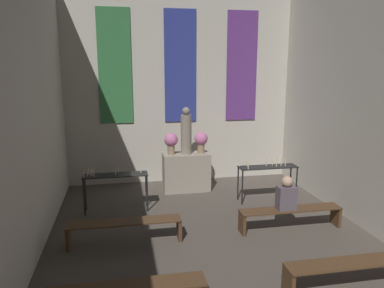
{
  "coord_description": "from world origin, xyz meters",
  "views": [
    {
      "loc": [
        -1.61,
        1.33,
        3.23
      ],
      "look_at": [
        0.0,
        9.77,
        1.4
      ],
      "focal_mm": 35.0,
      "sensor_mm": 36.0,
      "label": 1
    }
  ],
  "objects_px": {
    "altar": "(186,172)",
    "pew_third_right": "(353,269)",
    "flower_vase_right": "(201,140)",
    "candle_rack_right": "(268,171)",
    "pew_back_right": "(290,214)",
    "pew_back_left": "(125,227)",
    "flower_vase_left": "(171,141)",
    "statue": "(186,132)",
    "candle_rack_left": "(115,180)",
    "person_seated": "(286,195)"
  },
  "relations": [
    {
      "from": "candle_rack_right",
      "to": "pew_back_right",
      "type": "bearing_deg",
      "value": -95.76
    },
    {
      "from": "statue",
      "to": "pew_back_right",
      "type": "xyz_separation_m",
      "value": [
        1.62,
        -2.75,
        -1.22
      ]
    },
    {
      "from": "candle_rack_left",
      "to": "person_seated",
      "type": "height_order",
      "value": "person_seated"
    },
    {
      "from": "statue",
      "to": "candle_rack_right",
      "type": "distance_m",
      "value": 2.25
    },
    {
      "from": "flower_vase_left",
      "to": "person_seated",
      "type": "relative_size",
      "value": 0.82
    },
    {
      "from": "pew_third_right",
      "to": "pew_back_left",
      "type": "bearing_deg",
      "value": 147.43
    },
    {
      "from": "statue",
      "to": "flower_vase_right",
      "type": "xyz_separation_m",
      "value": [
        0.39,
        0.0,
        -0.22
      ]
    },
    {
      "from": "pew_back_left",
      "to": "person_seated",
      "type": "distance_m",
      "value": 3.16
    },
    {
      "from": "altar",
      "to": "flower_vase_right",
      "type": "xyz_separation_m",
      "value": [
        0.39,
        -0.0,
        0.83
      ]
    },
    {
      "from": "statue",
      "to": "pew_back_left",
      "type": "height_order",
      "value": "statue"
    },
    {
      "from": "statue",
      "to": "flower_vase_right",
      "type": "relative_size",
      "value": 2.17
    },
    {
      "from": "altar",
      "to": "statue",
      "type": "height_order",
      "value": "statue"
    },
    {
      "from": "statue",
      "to": "pew_third_right",
      "type": "xyz_separation_m",
      "value": [
        1.62,
        -4.82,
        -1.22
      ]
    },
    {
      "from": "altar",
      "to": "flower_vase_right",
      "type": "distance_m",
      "value": 0.91
    },
    {
      "from": "candle_rack_left",
      "to": "pew_back_right",
      "type": "bearing_deg",
      "value": -25.61
    },
    {
      "from": "altar",
      "to": "statue",
      "type": "xyz_separation_m",
      "value": [
        0.0,
        -0.0,
        1.05
      ]
    },
    {
      "from": "altar",
      "to": "pew_back_left",
      "type": "bearing_deg",
      "value": -120.53
    },
    {
      "from": "candle_rack_left",
      "to": "candle_rack_right",
      "type": "bearing_deg",
      "value": 0.01
    },
    {
      "from": "candle_rack_left",
      "to": "person_seated",
      "type": "bearing_deg",
      "value": -26.34
    },
    {
      "from": "pew_back_right",
      "to": "candle_rack_left",
      "type": "bearing_deg",
      "value": 154.39
    },
    {
      "from": "candle_rack_right",
      "to": "pew_back_right",
      "type": "distance_m",
      "value": 1.7
    },
    {
      "from": "flower_vase_left",
      "to": "person_seated",
      "type": "xyz_separation_m",
      "value": [
        1.9,
        -2.75,
        -0.59
      ]
    },
    {
      "from": "pew_third_right",
      "to": "person_seated",
      "type": "height_order",
      "value": "person_seated"
    },
    {
      "from": "candle_rack_left",
      "to": "pew_back_left",
      "type": "relative_size",
      "value": 0.69
    },
    {
      "from": "pew_back_left",
      "to": "flower_vase_left",
      "type": "bearing_deg",
      "value": 65.86
    },
    {
      "from": "altar",
      "to": "person_seated",
      "type": "bearing_deg",
      "value": -61.17
    },
    {
      "from": "altar",
      "to": "pew_third_right",
      "type": "relative_size",
      "value": 0.58
    },
    {
      "from": "pew_back_left",
      "to": "pew_back_right",
      "type": "xyz_separation_m",
      "value": [
        3.24,
        0.0,
        0.0
      ]
    },
    {
      "from": "flower_vase_right",
      "to": "pew_back_left",
      "type": "distance_m",
      "value": 3.55
    },
    {
      "from": "altar",
      "to": "pew_back_right",
      "type": "height_order",
      "value": "altar"
    },
    {
      "from": "candle_rack_left",
      "to": "altar",
      "type": "bearing_deg",
      "value": 31.66
    },
    {
      "from": "altar",
      "to": "candle_rack_left",
      "type": "height_order",
      "value": "candle_rack_left"
    },
    {
      "from": "statue",
      "to": "pew_back_right",
      "type": "height_order",
      "value": "statue"
    },
    {
      "from": "flower_vase_left",
      "to": "flower_vase_right",
      "type": "xyz_separation_m",
      "value": [
        0.78,
        0.0,
        0.0
      ]
    },
    {
      "from": "pew_back_right",
      "to": "flower_vase_right",
      "type": "bearing_deg",
      "value": 114.14
    },
    {
      "from": "pew_third_right",
      "to": "pew_back_left",
      "type": "height_order",
      "value": "same"
    },
    {
      "from": "candle_rack_left",
      "to": "pew_third_right",
      "type": "bearing_deg",
      "value": -47.34
    },
    {
      "from": "flower_vase_left",
      "to": "pew_back_left",
      "type": "bearing_deg",
      "value": -114.14
    },
    {
      "from": "pew_back_left",
      "to": "pew_back_right",
      "type": "relative_size",
      "value": 1.0
    },
    {
      "from": "flower_vase_left",
      "to": "pew_third_right",
      "type": "bearing_deg",
      "value": -67.35
    },
    {
      "from": "candle_rack_right",
      "to": "pew_back_right",
      "type": "relative_size",
      "value": 0.69
    },
    {
      "from": "flower_vase_right",
      "to": "person_seated",
      "type": "height_order",
      "value": "flower_vase_right"
    },
    {
      "from": "pew_back_right",
      "to": "person_seated",
      "type": "distance_m",
      "value": 0.42
    },
    {
      "from": "altar",
      "to": "person_seated",
      "type": "distance_m",
      "value": 3.15
    },
    {
      "from": "flower_vase_left",
      "to": "flower_vase_right",
      "type": "distance_m",
      "value": 0.78
    },
    {
      "from": "flower_vase_right",
      "to": "pew_third_right",
      "type": "distance_m",
      "value": 5.08
    },
    {
      "from": "statue",
      "to": "candle_rack_right",
      "type": "height_order",
      "value": "statue"
    },
    {
      "from": "flower_vase_left",
      "to": "pew_third_right",
      "type": "height_order",
      "value": "flower_vase_left"
    },
    {
      "from": "person_seated",
      "to": "flower_vase_right",
      "type": "bearing_deg",
      "value": 112.23
    },
    {
      "from": "pew_third_right",
      "to": "flower_vase_right",
      "type": "bearing_deg",
      "value": 104.33
    }
  ]
}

